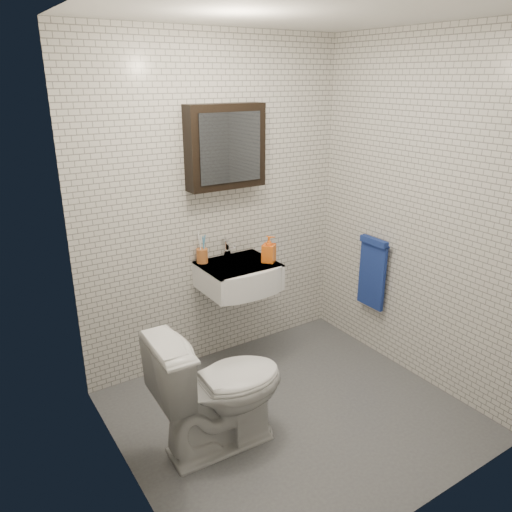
# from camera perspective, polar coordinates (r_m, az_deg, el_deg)

# --- Properties ---
(ground) EXTENTS (2.20, 2.00, 0.01)m
(ground) POSITION_cam_1_polar(r_m,az_deg,el_deg) (3.58, 4.11, -17.57)
(ground) COLOR #4B4D52
(ground) RESTS_ON ground
(room_shell) EXTENTS (2.22, 2.02, 2.51)m
(room_shell) POSITION_cam_1_polar(r_m,az_deg,el_deg) (2.93, 4.81, 5.74)
(room_shell) COLOR silver
(room_shell) RESTS_ON ground
(washbasin) EXTENTS (0.55, 0.50, 0.20)m
(washbasin) POSITION_cam_1_polar(r_m,az_deg,el_deg) (3.76, -1.73, -2.38)
(washbasin) COLOR white
(washbasin) RESTS_ON room_shell
(faucet) EXTENTS (0.06, 0.20, 0.15)m
(faucet) POSITION_cam_1_polar(r_m,az_deg,el_deg) (3.86, -3.28, 0.77)
(faucet) COLOR silver
(faucet) RESTS_ON washbasin
(mirror_cabinet) EXTENTS (0.60, 0.15, 0.60)m
(mirror_cabinet) POSITION_cam_1_polar(r_m,az_deg,el_deg) (3.68, -3.49, 12.35)
(mirror_cabinet) COLOR black
(mirror_cabinet) RESTS_ON room_shell
(towel_rail) EXTENTS (0.09, 0.30, 0.58)m
(towel_rail) POSITION_cam_1_polar(r_m,az_deg,el_deg) (4.08, 13.17, -1.56)
(towel_rail) COLOR silver
(towel_rail) RESTS_ON room_shell
(toothbrush_cup) EXTENTS (0.11, 0.11, 0.24)m
(toothbrush_cup) POSITION_cam_1_polar(r_m,az_deg,el_deg) (3.78, -6.18, 0.11)
(toothbrush_cup) COLOR #B4612D
(toothbrush_cup) RESTS_ON washbasin
(soap_bottle) EXTENTS (0.13, 0.13, 0.20)m
(soap_bottle) POSITION_cam_1_polar(r_m,az_deg,el_deg) (3.76, 1.47, 0.80)
(soap_bottle) COLOR orange
(soap_bottle) RESTS_ON washbasin
(toilet) EXTENTS (0.82, 0.49, 0.82)m
(toilet) POSITION_cam_1_polar(r_m,az_deg,el_deg) (3.12, -4.15, -14.76)
(toilet) COLOR white
(toilet) RESTS_ON ground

